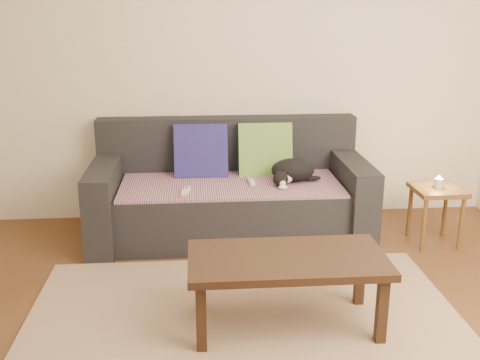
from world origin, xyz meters
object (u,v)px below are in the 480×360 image
at_px(wii_remote_b, 251,182).
at_px(side_table, 437,197).
at_px(cat, 292,171).
at_px(wii_remote_a, 186,191).
at_px(sofa, 230,196).
at_px(coffee_table, 287,265).

relative_size(wii_remote_b, side_table, 0.34).
xyz_separation_m(cat, wii_remote_a, (-0.81, -0.22, -0.07)).
height_order(sofa, side_table, sofa).
distance_m(wii_remote_b, coffee_table, 1.30).
bearing_deg(sofa, wii_remote_b, -35.23).
relative_size(cat, wii_remote_b, 2.73).
bearing_deg(wii_remote_b, wii_remote_a, 106.56).
bearing_deg(wii_remote_a, cat, -62.08).
bearing_deg(coffee_table, side_table, 39.60).
xyz_separation_m(wii_remote_a, side_table, (1.87, -0.03, -0.09)).
height_order(wii_remote_a, coffee_table, wii_remote_a).
distance_m(wii_remote_b, side_table, 1.39).
relative_size(sofa, side_table, 4.76).
bearing_deg(wii_remote_b, coffee_table, 178.44).
distance_m(sofa, cat, 0.53).
distance_m(wii_remote_a, wii_remote_b, 0.53).
bearing_deg(sofa, coffee_table, -80.87).
xyz_separation_m(wii_remote_b, coffee_table, (0.07, -1.29, -0.08)).
height_order(sofa, cat, sofa).
bearing_deg(wii_remote_a, sofa, -35.17).
distance_m(cat, side_table, 1.10).
height_order(wii_remote_a, wii_remote_b, same).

